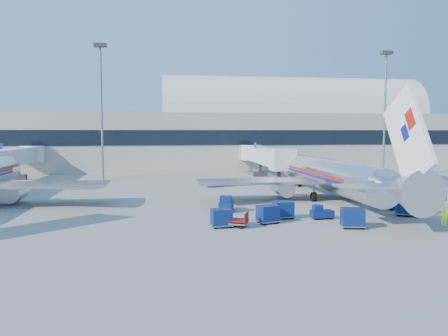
{
  "coord_description": "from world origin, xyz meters",
  "views": [
    {
      "loc": [
        -9.89,
        -44.92,
        8.03
      ],
      "look_at": [
        -2.82,
        6.0,
        3.83
      ],
      "focal_mm": 35.0,
      "sensor_mm": 36.0,
      "label": 1
    }
  ],
  "objects": [
    {
      "name": "barrier_near",
      "position": [
        18.0,
        2.0,
        0.45
      ],
      "size": [
        3.0,
        0.55,
        0.9
      ],
      "primitive_type": "cube",
      "color": "#9E9E96",
      "rests_on": "ground"
    },
    {
      "name": "terminal",
      "position": [
        -13.6,
        55.96,
        7.52
      ],
      "size": [
        170.0,
        28.15,
        21.0
      ],
      "color": "#B2AA9E",
      "rests_on": "ground"
    },
    {
      "name": "airliner_main",
      "position": [
        10.0,
        4.51,
        2.93
      ],
      "size": [
        32.0,
        37.26,
        12.07
      ],
      "color": "silver",
      "rests_on": "ground"
    },
    {
      "name": "tug_lead",
      "position": [
        4.55,
        -6.51,
        0.61
      ],
      "size": [
        2.09,
        1.08,
        1.35
      ],
      "rotation": [
        0.0,
        0.0,
        0.02
      ],
      "color": "#0B1E53",
      "rests_on": "ground"
    },
    {
      "name": "ground",
      "position": [
        0.0,
        0.0,
        0.0
      ],
      "size": [
        260.0,
        260.0,
        0.0
      ],
      "primitive_type": "plane",
      "color": "gray",
      "rests_on": "ground"
    },
    {
      "name": "cart_open_red",
      "position": [
        -4.02,
        -8.72,
        0.46
      ],
      "size": [
        2.81,
        2.41,
        0.63
      ],
      "rotation": [
        0.0,
        0.0,
        -0.37
      ],
      "color": "slate",
      "rests_on": "ground"
    },
    {
      "name": "cart_solo_near",
      "position": [
        5.78,
        -10.6,
        0.9
      ],
      "size": [
        2.14,
        1.78,
        1.68
      ],
      "rotation": [
        0.0,
        0.0,
        -0.19
      ],
      "color": "#0B1E53",
      "rests_on": "ground"
    },
    {
      "name": "jetbridge_mid",
      "position": [
        -34.4,
        30.81,
        3.93
      ],
      "size": [
        4.4,
        27.5,
        6.25
      ],
      "color": "silver",
      "rests_on": "ground"
    },
    {
      "name": "mast_west",
      "position": [
        -20.0,
        30.0,
        14.79
      ],
      "size": [
        2.0,
        1.2,
        22.6
      ],
      "color": "slate",
      "rests_on": "ground"
    },
    {
      "name": "mast_east",
      "position": [
        30.0,
        30.0,
        14.79
      ],
      "size": [
        2.0,
        1.2,
        22.6
      ],
      "color": "slate",
      "rests_on": "ground"
    },
    {
      "name": "tug_left",
      "position": [
        -3.65,
        -1.46,
        0.76
      ],
      "size": [
        1.9,
        2.81,
        1.67
      ],
      "rotation": [
        0.0,
        0.0,
        1.31
      ],
      "color": "#0B1E53",
      "rests_on": "ground"
    },
    {
      "name": "cart_train_b",
      "position": [
        -0.81,
        -7.71,
        0.86
      ],
      "size": [
        2.17,
        1.89,
        1.61
      ],
      "rotation": [
        0.0,
        0.0,
        0.32
      ],
      "color": "#0B1E53",
      "rests_on": "ground"
    },
    {
      "name": "cart_train_c",
      "position": [
        -5.09,
        -8.77,
        0.84
      ],
      "size": [
        1.91,
        1.54,
        1.57
      ],
      "rotation": [
        0.0,
        0.0,
        0.1
      ],
      "color": "#0B1E53",
      "rests_on": "ground"
    },
    {
      "name": "jetbridge_near",
      "position": [
        7.6,
        30.81,
        3.93
      ],
      "size": [
        4.4,
        27.5,
        6.25
      ],
      "color": "silver",
      "rests_on": "ground"
    },
    {
      "name": "cart_train_a",
      "position": [
        1.14,
        -5.8,
        0.86
      ],
      "size": [
        1.92,
        1.53,
        1.61
      ],
      "rotation": [
        0.0,
        0.0,
        0.08
      ],
      "color": "#0B1E53",
      "rests_on": "ground"
    },
    {
      "name": "tug_right",
      "position": [
        13.14,
        -2.43,
        0.64
      ],
      "size": [
        2.17,
        2.34,
        1.4
      ],
      "rotation": [
        0.0,
        0.0,
        -0.89
      ],
      "color": "#0B1E53",
      "rests_on": "ground"
    },
    {
      "name": "cart_solo_far",
      "position": [
        13.33,
        -6.14,
        0.97
      ],
      "size": [
        2.54,
        2.31,
        1.82
      ],
      "rotation": [
        0.0,
        0.0,
        -0.45
      ],
      "color": "#0B1E53",
      "rests_on": "ground"
    },
    {
      "name": "barrier_mid",
      "position": [
        21.3,
        2.0,
        0.45
      ],
      "size": [
        3.0,
        0.55,
        0.9
      ],
      "primitive_type": "cube",
      "color": "#9E9E96",
      "rests_on": "ground"
    },
    {
      "name": "ramp_worker",
      "position": [
        14.17,
        -10.55,
        0.81
      ],
      "size": [
        0.56,
        0.69,
        1.63
      ],
      "primitive_type": "imported",
      "rotation": [
        0.0,
        0.0,
        1.9
      ],
      "color": "#B9FF1A",
      "rests_on": "ground"
    }
  ]
}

